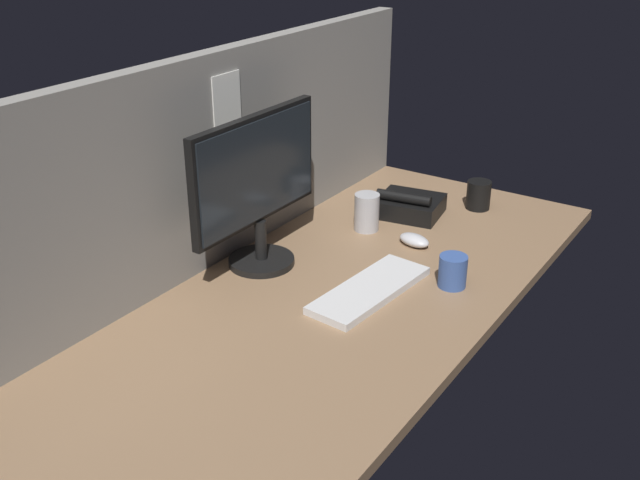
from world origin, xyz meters
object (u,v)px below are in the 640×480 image
object	(u,v)px
mug_steel	(367,212)
mouse	(414,240)
desk_phone	(409,205)
keyboard	(370,290)
mug_ceramic_blue	(453,271)
mug_black_travel	(479,195)
monitor	(257,183)

from	to	relation	value
mug_steel	mouse	bearing A→B (deg)	-96.74
mug_steel	desk_phone	bearing A→B (deg)	-17.80
keyboard	mug_ceramic_blue	size ratio (longest dim) A/B	3.54
mug_black_travel	monitor	bearing A→B (deg)	153.89
mouse	mug_ceramic_blue	xyz separation A→B (cm)	(-15.90, -19.14, 2.58)
keyboard	mug_steel	bearing A→B (deg)	36.75
mouse	mug_steel	world-z (taller)	mug_steel
mug_black_travel	desk_phone	size ratio (longest dim) A/B	0.42
mug_steel	mug_ceramic_blue	size ratio (longest dim) A/B	1.08
keyboard	mug_black_travel	xyz separation A→B (cm)	(67.33, -0.58, 3.57)
mug_ceramic_blue	monitor	bearing A→B (deg)	109.75
mouse	mug_black_travel	bearing A→B (deg)	4.69
mug_steel	mug_ceramic_blue	bearing A→B (deg)	-116.31
mouse	mug_steel	xyz separation A→B (cm)	(2.02, 17.12, 3.94)
monitor	mouse	size ratio (longest dim) A/B	5.00
keyboard	mug_black_travel	size ratio (longest dim) A/B	4.05
mouse	desk_phone	size ratio (longest dim) A/B	0.45
keyboard	desk_phone	world-z (taller)	desk_phone
monitor	desk_phone	size ratio (longest dim) A/B	2.23
mug_steel	mug_ceramic_blue	world-z (taller)	mug_steel
mug_steel	mug_ceramic_blue	xyz separation A→B (cm)	(-17.93, -36.26, -1.36)
monitor	mouse	world-z (taller)	monitor
monitor	mug_ceramic_blue	distance (cm)	55.57
monitor	mug_steel	world-z (taller)	monitor
mug_steel	keyboard	bearing A→B (deg)	-148.20
mouse	mug_ceramic_blue	world-z (taller)	mug_ceramic_blue
mug_black_travel	mug_ceramic_blue	xyz separation A→B (cm)	(-51.92, -15.01, -0.29)
mug_black_travel	keyboard	bearing A→B (deg)	179.51
monitor	mug_steel	xyz separation A→B (cm)	(35.55, -12.84, -17.81)
mug_black_travel	mug_ceramic_blue	world-z (taller)	mug_black_travel
desk_phone	mug_ceramic_blue	bearing A→B (deg)	-138.68
monitor	mouse	bearing A→B (deg)	-41.78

